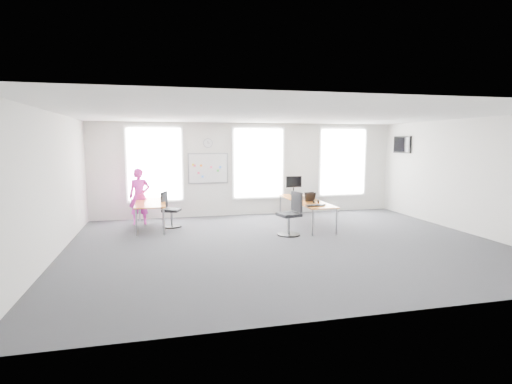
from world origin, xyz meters
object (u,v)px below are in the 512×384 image
object	(u,v)px
desk_right	(306,202)
keyboard	(315,206)
desk_left	(150,204)
person	(140,196)
headphones	(316,201)
chair_right	(291,216)
chair_left	(170,212)
monitor	(294,184)

from	to	relation	value
desk_right	keyboard	distance (m)	1.09
desk_left	keyboard	distance (m)	4.53
desk_right	person	size ratio (longest dim) A/B	1.78
keyboard	headphones	distance (m)	0.55
chair_right	person	bearing A→B (deg)	-133.17
chair_right	headphones	distance (m)	1.13
desk_right	headphones	size ratio (longest dim) A/B	18.16
chair_left	chair_right	bearing A→B (deg)	-99.34
person	headphones	distance (m)	5.07
desk_left	monitor	distance (m)	4.49
desk_left	monitor	bearing A→B (deg)	8.80
chair_left	monitor	xyz separation A→B (m)	(3.91, 0.67, 0.63)
desk_right	person	xyz separation A→B (m)	(-4.68, 1.16, 0.15)
person	desk_right	bearing A→B (deg)	-15.96
person	keyboard	size ratio (longest dim) A/B	3.38
chair_right	desk_right	bearing A→B (deg)	132.98
chair_left	desk_right	bearing A→B (deg)	-77.63
keyboard	monitor	world-z (taller)	monitor
desk_left	chair_left	distance (m)	0.56
keyboard	chair_right	bearing A→B (deg)	-177.15
person	headphones	world-z (taller)	person
headphones	keyboard	bearing A→B (deg)	-110.07
headphones	monitor	world-z (taller)	monitor
desk_left	chair_right	size ratio (longest dim) A/B	1.80
desk_right	chair_left	size ratio (longest dim) A/B	2.93
person	keyboard	xyz separation A→B (m)	(4.53, -2.24, -0.10)
desk_right	desk_left	world-z (taller)	desk_left
desk_right	chair_left	world-z (taller)	chair_left
desk_right	desk_left	xyz separation A→B (m)	(-4.36, 0.56, 0.00)
desk_right	keyboard	size ratio (longest dim) A/B	6.02
chair_left	person	world-z (taller)	person
desk_right	chair_left	bearing A→B (deg)	171.54
keyboard	desk_right	bearing A→B (deg)	76.77
chair_right	keyboard	xyz separation A→B (m)	(0.69, 0.10, 0.24)
desk_left	chair_right	world-z (taller)	chair_right
chair_right	headphones	size ratio (longest dim) A/B	6.91
desk_left	headphones	world-z (taller)	headphones
desk_right	chair_left	distance (m)	3.90
person	keyboard	world-z (taller)	person
monitor	chair_left	bearing A→B (deg)	-173.37
keyboard	headphones	size ratio (longest dim) A/B	3.01
desk_right	chair_right	bearing A→B (deg)	-125.26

